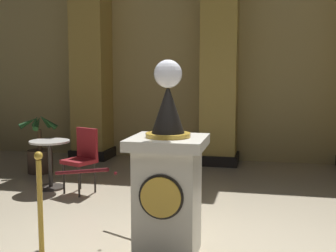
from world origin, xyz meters
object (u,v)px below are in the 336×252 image
pedestal_clock (168,181)px  stanchion_far (41,223)px  potted_palm_left (40,154)px  cafe_table (50,158)px  cafe_chair_red (83,154)px  stanchion_near (173,188)px

pedestal_clock → stanchion_far: bearing=-160.0°
potted_palm_left → cafe_table: 1.21m
pedestal_clock → cafe_table: bearing=139.0°
cafe_table → cafe_chair_red: cafe_chair_red is taller
pedestal_clock → potted_palm_left: (-3.02, 2.98, -0.40)m
pedestal_clock → cafe_chair_red: 2.60m
stanchion_near → stanchion_far: (-0.94, -1.53, 0.01)m
potted_palm_left → cafe_chair_red: potted_palm_left is taller
pedestal_clock → stanchion_near: (-0.19, 1.12, -0.38)m
pedestal_clock → stanchion_far: size_ratio=1.80×
potted_palm_left → cafe_table: potted_palm_left is taller
stanchion_near → stanchion_far: size_ratio=0.97×
stanchion_near → potted_palm_left: potted_palm_left is taller
potted_palm_left → stanchion_near: bearing=-33.3°
cafe_table → stanchion_near: bearing=-22.8°
stanchion_far → cafe_chair_red: (-0.60, 2.34, 0.20)m
stanchion_near → cafe_chair_red: 1.76m
pedestal_clock → cafe_table: (-2.31, 2.01, -0.26)m
pedestal_clock → cafe_table: 3.07m
stanchion_far → pedestal_clock: bearing=20.0°
cafe_table → cafe_chair_red: size_ratio=0.78×
stanchion_near → cafe_chair_red: stanchion_near is taller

